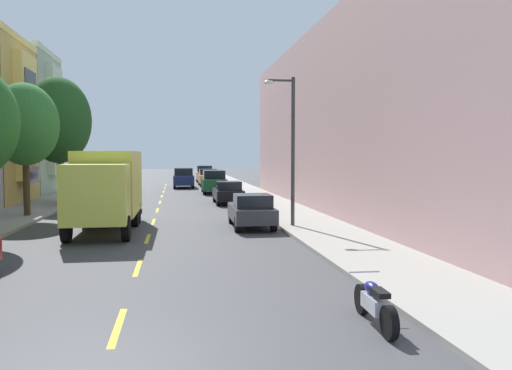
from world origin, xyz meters
TOP-DOWN VIEW (x-y plane):
  - ground_plane at (0.00, 30.00)m, footprint 160.00×160.00m
  - sidewalk_left at (-7.10, 28.00)m, footprint 3.20×120.00m
  - sidewalk_right at (7.10, 28.00)m, footprint 3.20×120.00m
  - lane_centerline_dashes at (0.00, 24.50)m, footprint 0.14×47.20m
  - apartment_block_opposite at (13.70, 20.00)m, footprint 10.00×36.00m
  - street_tree_third at (-6.40, 19.46)m, footprint 3.31×3.31m
  - street_tree_farthest at (-6.40, 26.87)m, footprint 4.14×4.14m
  - street_lamp at (5.94, 13.78)m, footprint 1.35×0.28m
  - delivery_box_truck at (-1.80, 14.46)m, footprint 2.44×7.18m
  - parked_suv_champagne at (4.44, 52.77)m, footprint 2.03×4.83m
  - parked_pickup_white at (-4.34, 39.05)m, footprint 2.12×5.35m
  - parked_pickup_orange at (4.44, 44.61)m, footprint 2.07×5.33m
  - parked_wagon_teal at (-4.48, 33.22)m, footprint 1.92×4.74m
  - parked_hatchback_charcoal at (4.36, 14.28)m, footprint 1.80×4.03m
  - parked_pickup_burgundy at (-4.45, 25.91)m, footprint 2.07×5.33m
  - parked_suv_forest at (4.21, 34.48)m, footprint 2.02×4.83m
  - parked_hatchback_black at (4.43, 25.16)m, footprint 1.76×4.01m
  - moving_navy_sedan at (1.80, 42.02)m, footprint 1.95×4.80m
  - parked_motorcycle at (4.75, 1.33)m, footprint 0.62×2.05m

SIDE VIEW (x-z plane):
  - ground_plane at x=0.00m, z-range 0.00..0.00m
  - lane_centerline_dashes at x=0.00m, z-range 0.00..0.01m
  - sidewalk_left at x=-7.10m, z-range 0.00..0.14m
  - sidewalk_right at x=7.10m, z-range 0.00..0.14m
  - parked_motorcycle at x=4.75m, z-range -0.04..0.86m
  - parked_hatchback_charcoal at x=4.36m, z-range 0.01..1.51m
  - parked_hatchback_black at x=4.43m, z-range 0.01..1.51m
  - parked_wagon_teal at x=-4.48m, z-range 0.05..1.55m
  - parked_pickup_white at x=-4.34m, z-range -0.04..1.69m
  - parked_pickup_orange at x=4.44m, z-range -0.04..1.69m
  - parked_pickup_burgundy at x=-4.45m, z-range -0.04..1.69m
  - parked_suv_champagne at x=4.44m, z-range 0.02..1.95m
  - parked_suv_forest at x=4.21m, z-range 0.02..1.95m
  - moving_navy_sedan at x=1.80m, z-range 0.02..1.95m
  - delivery_box_truck at x=-1.80m, z-range 0.22..3.57m
  - street_lamp at x=5.94m, z-range 0.67..7.06m
  - street_tree_third at x=-6.40m, z-range 1.38..8.06m
  - apartment_block_opposite at x=13.70m, z-range 0.00..10.35m
  - street_tree_farthest at x=-6.40m, z-range 1.39..9.49m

